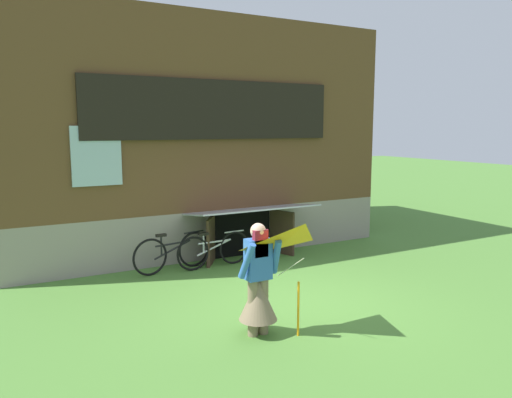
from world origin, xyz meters
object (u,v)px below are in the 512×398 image
bicycle_silver (214,250)px  bicycle_black (173,252)px  person (258,289)px  kite (305,255)px

bicycle_silver → bicycle_black: size_ratio=0.96×
person → bicycle_black: size_ratio=0.92×
person → bicycle_black: (-0.01, 3.41, -0.27)m
kite → bicycle_silver: kite is taller
bicycle_silver → bicycle_black: 0.83m
bicycle_silver → bicycle_black: (-0.81, 0.14, 0.02)m
kite → bicycle_silver: 3.95m
kite → bicycle_silver: size_ratio=0.90×
person → bicycle_black: bearing=77.4°
bicycle_silver → kite: bearing=-99.6°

